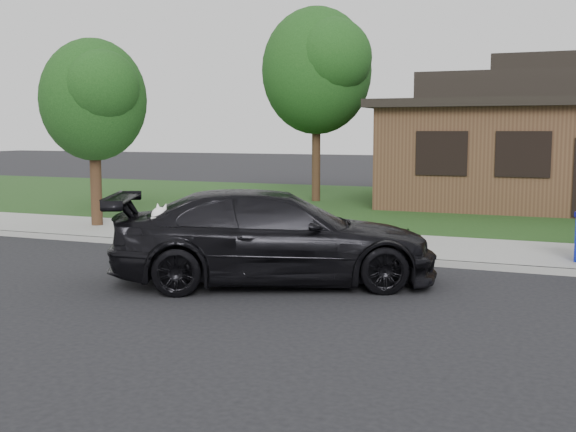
% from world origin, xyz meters
% --- Properties ---
extents(ground, '(120.00, 120.00, 0.00)m').
position_xyz_m(ground, '(0.00, 0.00, 0.00)').
color(ground, black).
rests_on(ground, ground).
extents(sidewalk, '(60.00, 3.00, 0.12)m').
position_xyz_m(sidewalk, '(0.00, 5.00, 0.06)').
color(sidewalk, gray).
rests_on(sidewalk, ground).
extents(curb, '(60.00, 0.12, 0.12)m').
position_xyz_m(curb, '(0.00, 3.50, 0.06)').
color(curb, gray).
rests_on(curb, ground).
extents(lawn, '(60.00, 13.00, 0.13)m').
position_xyz_m(lawn, '(0.00, 13.00, 0.07)').
color(lawn, '#193814').
rests_on(lawn, ground).
extents(sedan, '(5.64, 4.13, 1.52)m').
position_xyz_m(sedan, '(-0.89, 1.05, 0.76)').
color(sedan, black).
rests_on(sedan, ground).
extents(tree_0, '(3.78, 3.60, 6.34)m').
position_xyz_m(tree_0, '(-4.34, 12.88, 4.48)').
color(tree_0, '#332114').
rests_on(tree_0, ground).
extents(tree_2, '(2.73, 2.60, 4.59)m').
position_xyz_m(tree_2, '(-7.38, 5.11, 3.27)').
color(tree_2, '#332114').
rests_on(tree_2, ground).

